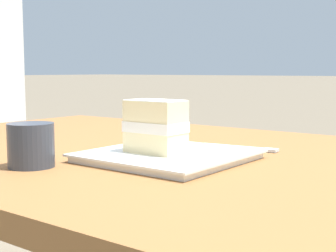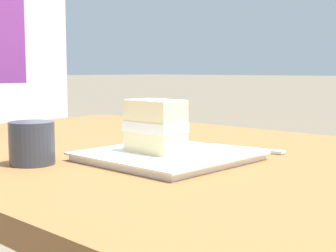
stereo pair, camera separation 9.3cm
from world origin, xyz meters
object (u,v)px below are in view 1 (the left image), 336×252
at_px(dessert_plate, 168,156).
at_px(dessert_fork, 245,148).
at_px(coffee_cup, 31,144).
at_px(cake_slice, 156,126).
at_px(patio_table, 147,191).

bearing_deg(dessert_plate, dessert_fork, 74.55).
xyz_separation_m(dessert_plate, coffee_cup, (-0.15, -0.20, 0.03)).
bearing_deg(cake_slice, coffee_cup, -127.05).
xyz_separation_m(cake_slice, coffee_cup, (-0.14, -0.18, -0.03)).
height_order(dessert_plate, coffee_cup, coffee_cup).
bearing_deg(dessert_fork, cake_slice, -107.90).
xyz_separation_m(patio_table, dessert_fork, (0.17, 0.12, 0.10)).
relative_size(cake_slice, coffee_cup, 1.33).
relative_size(cake_slice, dessert_fork, 0.64).
bearing_deg(patio_table, cake_slice, -43.41).
bearing_deg(patio_table, dessert_fork, 35.11).
relative_size(patio_table, coffee_cup, 17.74).
height_order(patio_table, coffee_cup, coffee_cup).
bearing_deg(coffee_cup, dessert_fork, 62.60).
distance_m(dessert_fork, coffee_cup, 0.45).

